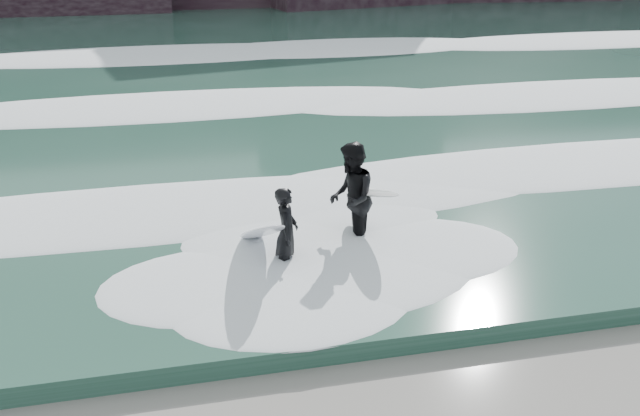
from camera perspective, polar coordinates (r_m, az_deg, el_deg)
The scene contains 6 objects.
sea at distance 34.28m, azimuth -5.89°, elevation 13.04°, with size 90.00×52.00×0.30m, color #254C3D.
foam_near at distance 15.10m, azimuth 4.04°, elevation 2.59°, with size 60.00×3.20×0.20m, color white.
foam_mid at distance 21.62m, azimuth -1.36°, elevation 8.65°, with size 60.00×4.00×0.24m, color white.
foam_far at distance 30.32m, azimuth -4.90°, elevation 12.49°, with size 60.00×4.80×0.30m, color white.
surfer_left at distance 11.41m, azimuth -3.39°, elevation -1.97°, with size 1.03×2.13×1.53m.
surfer_right at distance 12.22m, azimuth 2.63°, elevation 0.79°, with size 1.22×1.89×1.96m.
Camera 1 is at (-4.23, -4.61, 5.39)m, focal length 40.00 mm.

